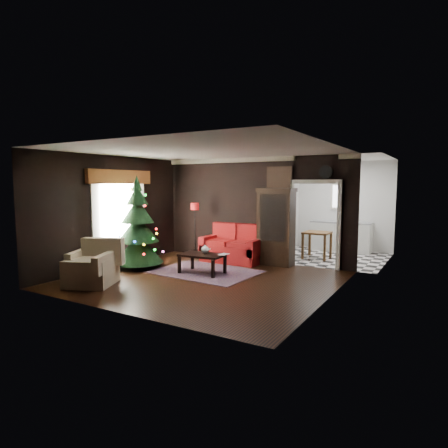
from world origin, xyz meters
The scene contains 26 objects.
floor centered at (0.00, 0.00, 0.00)m, with size 5.50×5.50×0.00m, color black.
ceiling centered at (0.00, 0.00, 2.80)m, with size 5.50×5.50×0.00m, color white.
wall_back centered at (0.00, 2.50, 1.40)m, with size 5.50×5.50×0.00m, color black.
wall_front centered at (0.00, -2.50, 1.40)m, with size 5.50×5.50×0.00m, color black.
wall_left centered at (-2.75, 0.00, 1.40)m, with size 5.50×5.50×0.00m, color black.
wall_right centered at (2.75, 0.00, 1.40)m, with size 5.50×5.50×0.00m, color black.
doorway centered at (1.70, 2.50, 1.05)m, with size 1.10×0.10×2.10m, color silver, non-canonical shape.
left_window centered at (-2.71, 0.20, 1.45)m, with size 0.05×1.60×1.40m, color white.
valance centered at (-2.63, 0.20, 2.27)m, with size 0.12×2.10×0.35m, color brown.
kitchen_floor centered at (1.70, 4.00, 0.00)m, with size 3.00×3.00×0.00m, color white.
kitchen_window centered at (1.70, 5.45, 1.70)m, with size 0.70×0.06×0.70m, color white.
rug centered at (-0.36, 0.63, 0.01)m, with size 2.39×1.73×0.01m, color #594653.
loveseat centered at (-0.40, 2.05, 0.50)m, with size 1.70×0.90×1.00m, color maroon, non-canonical shape.
curio_cabinet centered at (0.75, 2.27, 0.95)m, with size 0.90×0.45×1.90m, color black, non-canonical shape.
floor_lamp centered at (-1.60, 1.98, 0.83)m, with size 0.25×0.25×1.46m, color black, non-canonical shape.
christmas_tree centered at (-2.09, 0.21, 1.05)m, with size 1.23×1.23×2.35m, color black, non-canonical shape.
armchair centered at (-1.77, -1.53, 0.46)m, with size 0.94×0.94×0.96m, color tan, non-canonical shape.
coffee_table centered at (-0.34, 0.47, 0.24)m, with size 1.01×0.61×0.46m, color black, non-canonical shape.
teapot centered at (-0.31, 0.55, 0.56)m, with size 0.20×0.20×0.19m, color white, non-canonical shape.
cup_a centered at (-0.31, 0.62, 0.50)m, with size 0.08×0.08×0.07m, color white.
cup_b centered at (-0.40, 0.63, 0.50)m, with size 0.08×0.08×0.06m, color white.
book centered at (0.06, 0.64, 0.59)m, with size 0.18×0.02×0.24m, color gray.
wall_clock centered at (1.95, 2.45, 2.38)m, with size 0.32×0.32×0.06m, color silver.
painting centered at (0.75, 2.46, 2.25)m, with size 0.62×0.05×0.52m, color #A67346.
kitchen_counter centered at (1.70, 5.20, 0.45)m, with size 1.80×0.60×0.90m, color silver.
kitchen_table centered at (1.40, 3.70, 0.38)m, with size 0.70×0.70×0.75m, color brown, non-canonical shape.
Camera 1 is at (4.58, -6.85, 2.10)m, focal length 30.70 mm.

